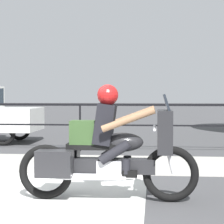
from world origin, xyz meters
name	(u,v)px	position (x,y,z in m)	size (l,w,h in m)	color
ground_plane	(12,204)	(0.00, 0.00, 0.00)	(120.00, 120.00, 0.00)	#424244
sidewalk_band	(64,163)	(0.00, 3.40, 0.01)	(44.00, 2.40, 0.01)	#A8A59E
crosswalk_band	(36,209)	(0.38, -0.20, 0.00)	(2.77, 6.00, 0.01)	silver
fence_railing	(80,114)	(0.00, 5.36, 0.95)	(36.00, 0.05, 1.21)	black
motorcycle	(106,150)	(1.22, 0.33, 0.70)	(2.48, 0.76, 1.59)	black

